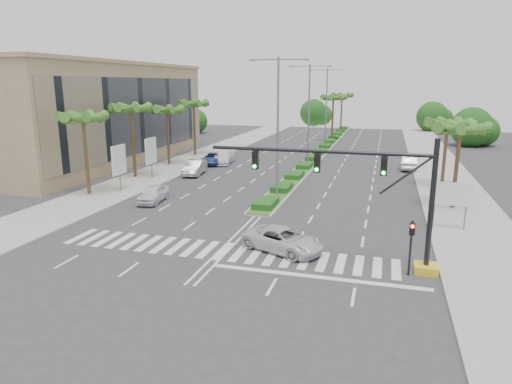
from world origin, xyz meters
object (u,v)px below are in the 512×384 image
car_parked_a (153,194)px  car_parked_c (213,159)px  car_parked_d (223,157)px  car_right (409,163)px  car_crossing (283,240)px  car_parked_b (195,168)px

car_parked_a → car_parked_c: (-1.85, 18.77, -0.02)m
car_parked_d → car_right: (22.35, 2.07, 0.00)m
car_parked_a → car_parked_d: (-0.79, 19.70, 0.08)m
car_crossing → car_right: size_ratio=1.04×
car_parked_b → car_parked_d: size_ratio=0.88×
car_parked_c → car_right: (23.41, 3.00, 0.10)m
car_parked_d → car_right: size_ratio=1.13×
car_parked_c → car_crossing: size_ratio=1.00×
car_crossing → car_parked_a: bearing=80.9°
car_right → car_crossing: bearing=77.0°
car_parked_a → car_parked_b: 12.06m
car_parked_d → car_right: bearing=-2.1°
car_parked_c → car_crossing: car_crossing is taller
car_parked_a → car_parked_d: car_parked_d is taller
car_parked_d → car_crossing: car_parked_d is taller
car_parked_b → car_right: bearing=15.2°
car_parked_c → car_crossing: (15.03, -27.12, 0.00)m
car_parked_a → car_right: bearing=38.4°
car_parked_c → car_right: 23.61m
car_parked_a → car_crossing: bearing=-39.2°
car_parked_c → car_parked_d: car_parked_d is taller
car_parked_b → car_right: 24.88m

